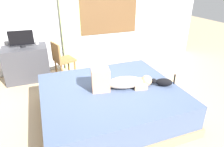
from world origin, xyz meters
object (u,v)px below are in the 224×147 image
at_px(cat, 163,82).
at_px(tv_monitor, 21,39).
at_px(chair_by_desk, 61,58).
at_px(cup, 37,42).
at_px(bed, 111,103).
at_px(desk, 27,64).
at_px(person_lying, 119,81).

xyz_separation_m(cat, tv_monitor, (-2.04, 2.09, 0.35)).
bearing_deg(cat, chair_by_desk, 126.89).
bearing_deg(cat, tv_monitor, 134.36).
bearing_deg(tv_monitor, cup, 27.01).
bearing_deg(tv_monitor, bed, -56.37).
relative_size(cat, tv_monitor, 0.67).
height_order(desk, tv_monitor, tv_monitor).
bearing_deg(chair_by_desk, bed, -71.04).
distance_m(bed, cup, 2.31).
xyz_separation_m(person_lying, cat, (0.66, -0.18, -0.05)).
bearing_deg(bed, tv_monitor, 123.63).
distance_m(bed, cat, 0.88).
height_order(desk, chair_by_desk, chair_by_desk).
bearing_deg(desk, bed, -56.69).
distance_m(person_lying, chair_by_desk, 1.72).
bearing_deg(cup, person_lying, -61.83).
relative_size(cat, cup, 3.59).
distance_m(cat, cup, 2.85).
xyz_separation_m(desk, chair_by_desk, (0.70, -0.32, 0.14)).
distance_m(desk, tv_monitor, 0.55).
xyz_separation_m(bed, chair_by_desk, (-0.54, 1.56, 0.26)).
bearing_deg(cat, person_lying, 164.47).
relative_size(person_lying, tv_monitor, 1.96).
height_order(desk, cup, cup).
height_order(bed, cat, cat).
distance_m(tv_monitor, chair_by_desk, 0.89).
height_order(person_lying, desk, person_lying).
bearing_deg(person_lying, chair_by_desk, 112.82).
relative_size(bed, cup, 23.34).
xyz_separation_m(cat, chair_by_desk, (-1.33, 1.77, -0.07)).
bearing_deg(cat, bed, 165.37).
relative_size(cat, desk, 0.36).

